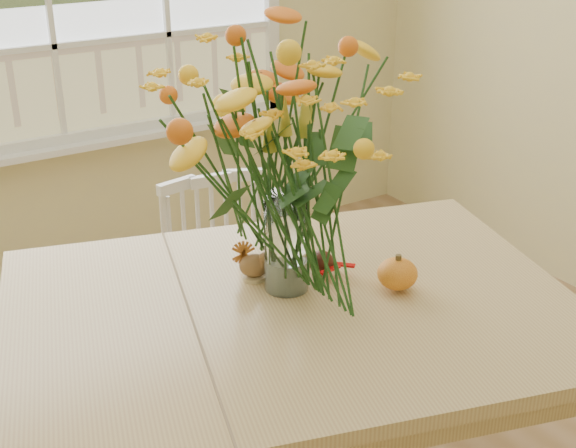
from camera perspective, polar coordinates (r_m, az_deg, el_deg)
dining_table at (r=2.09m, az=0.30°, el=-8.01°), size 1.74×1.45×0.80m
windsor_chair at (r=2.82m, az=-4.84°, el=-4.36°), size 0.44×0.42×0.85m
flower_vase at (r=1.95m, az=-0.12°, el=5.79°), size 0.57×0.57×0.68m
pumpkin at (r=2.11m, az=8.10°, el=-3.78°), size 0.11×0.11×0.09m
turkey_figurine at (r=2.14m, az=-2.53°, el=-3.10°), size 0.10×0.10×0.10m
dark_gourd at (r=2.18m, az=2.47°, el=-2.92°), size 0.13×0.11×0.07m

